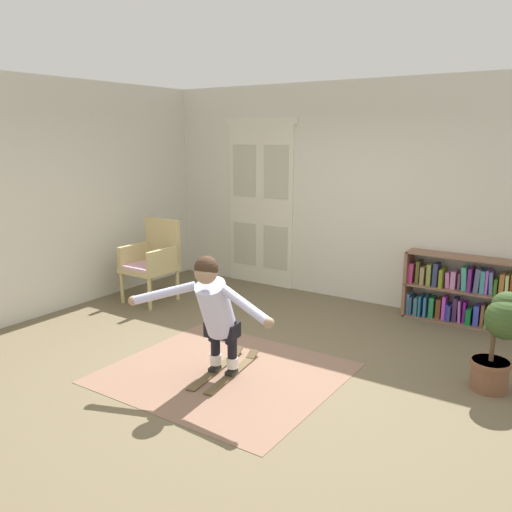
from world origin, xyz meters
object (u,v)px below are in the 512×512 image
Objects in this scene: wicker_chair at (153,259)px; person_skier at (215,307)px; bookshelf at (472,295)px; skis_pair at (226,370)px; potted_plant at (502,333)px.

wicker_chair is 2.65m from person_skier.
bookshelf is 3.13m from skis_pair.
bookshelf is 1.80× the size of potted_plant.
wicker_chair is at bearing 149.58° from skis_pair.
potted_plant is (0.58, -1.61, 0.17)m from bookshelf.
person_skier is at bearing -119.60° from bookshelf.
skis_pair is (2.18, -1.28, -0.56)m from wicker_chair.
potted_plant is 0.63× the size of person_skier.
bookshelf is at bearing 60.40° from person_skier.
person_skier is at bearing -81.84° from skis_pair.
person_skier is at bearing -150.74° from potted_plant.
wicker_chair is 1.13× the size of skis_pair.
wicker_chair is at bearing 146.36° from person_skier.
skis_pair is at bearing -30.42° from wicker_chair.
person_skier reaches higher than potted_plant.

